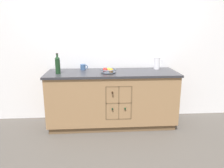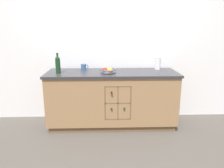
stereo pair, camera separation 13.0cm
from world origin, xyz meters
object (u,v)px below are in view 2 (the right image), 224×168
Objects in this scene: ceramic_mug at (84,67)px; standing_wine_bottle at (58,64)px; fruit_bowl at (108,70)px; white_pitcher at (158,63)px.

standing_wine_bottle reaches higher than ceramic_mug.
white_pitcher reaches higher than fruit_bowl.
fruit_bowl is 0.78m from standing_wine_bottle.
standing_wine_bottle reaches higher than fruit_bowl.
fruit_bowl is 0.89m from white_pitcher.
fruit_bowl is 0.50m from ceramic_mug.
fruit_bowl is 2.00× the size of ceramic_mug.
ceramic_mug is 0.40× the size of standing_wine_bottle.
ceramic_mug is at bearing 143.79° from fruit_bowl.
white_pitcher is 1.63m from standing_wine_bottle.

